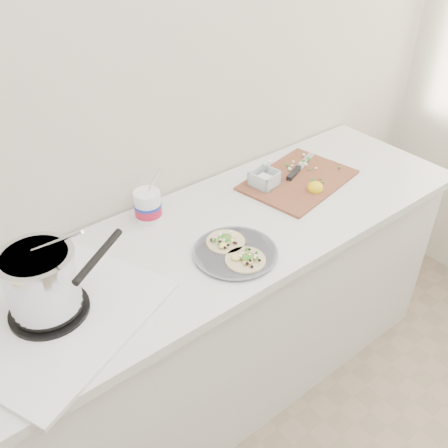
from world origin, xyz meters
TOP-DOWN VIEW (x-y plane):
  - counter at (0.00, 1.43)m, footprint 2.44×0.66m
  - stove at (-0.51, 1.40)m, footprint 0.74×0.72m
  - taco_plate at (0.11, 1.27)m, footprint 0.30×0.30m
  - tub at (-0.01, 1.64)m, footprint 0.10×0.10m
  - cutboard at (0.62, 1.49)m, footprint 0.52×0.41m

SIDE VIEW (x-z plane):
  - counter at x=0.00m, z-range 0.00..0.90m
  - taco_plate at x=0.11m, z-range 0.90..0.94m
  - cutboard at x=0.62m, z-range 0.88..0.95m
  - tub at x=-0.01m, z-range 0.85..1.08m
  - stove at x=-0.51m, z-range 0.85..1.13m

